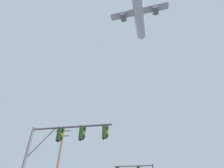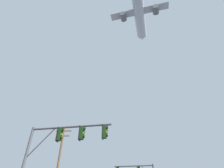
# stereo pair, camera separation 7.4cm
# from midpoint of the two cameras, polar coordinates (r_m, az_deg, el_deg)

# --- Properties ---
(signal_pole_near) EXTENTS (6.19, 1.06, 6.41)m
(signal_pole_near) POSITION_cam_midpoint_polar(r_m,az_deg,el_deg) (13.34, -17.20, -18.93)
(signal_pole_near) COLOR #4C4C51
(signal_pole_near) RESTS_ON ground
(utility_pole) EXTENTS (2.20, 0.28, 10.34)m
(utility_pole) POSITION_cam_midpoint_polar(r_m,az_deg,el_deg) (24.48, -17.72, -24.42)
(utility_pole) COLOR brown
(utility_pole) RESTS_ON ground
(airplane) EXTENTS (18.38, 23.79, 6.49)m
(airplane) POSITION_cam_midpoint_polar(r_m,az_deg,el_deg) (60.41, 8.94, 22.62)
(airplane) COLOR #B7BCC6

